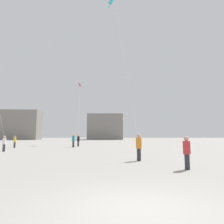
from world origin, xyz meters
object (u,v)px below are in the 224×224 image
Objects in this scene: person_in_black at (78,140)px; kite_crimson_delta at (80,86)px; person_in_white at (4,143)px; person_in_red at (187,151)px; building_centre_hall at (105,127)px; person_in_teal at (73,140)px; person_in_yellow at (15,141)px; building_left_hall at (17,125)px; person_in_orange at (139,146)px.

person_in_black is 0.18× the size of kite_crimson_delta.
person_in_white is (-6.46, -10.11, -0.09)m from person_in_black.
person_in_white is 19.05m from person_in_red.
building_centre_hall is (4.63, 52.48, -5.64)m from kite_crimson_delta.
person_in_teal reaches higher than person_in_red.
person_in_yellow is 0.16× the size of kite_crimson_delta.
building_left_hall is (-23.65, 56.08, 5.05)m from person_in_yellow.
person_in_yellow is at bearing 17.06° from person_in_black.
person_in_red is (14.81, -11.98, -0.00)m from person_in_white.
person_in_orange is at bearing 130.29° from person_in_red.
building_centre_hall is at bearing 106.05° from person_in_red.
person_in_black is 58.12m from building_centre_hall.
kite_crimson_delta is at bearing -56.50° from building_left_hall.
person_in_yellow is 0.09× the size of building_left_hall.
person_in_teal is (-0.35, -2.62, 0.02)m from person_in_black.
person_in_black is 12.00m from person_in_white.
kite_crimson_delta is (-0.25, 7.97, 9.88)m from person_in_teal.
person_in_white is (-12.98, 8.42, -0.08)m from person_in_orange.
person_in_black is 23.61m from person_in_red.
person_in_black is 1.10× the size of person_in_red.
person_in_teal is at bearing 127.03° from person_in_red.
person_in_red is 85.15m from building_left_hall.
person_in_yellow is (-1.85, 6.77, -0.01)m from person_in_white.
person_in_white is at bearing -169.84° from person_in_orange.
building_left_hall reaches higher than person_in_yellow.
building_centre_hall is at bearing -98.85° from person_in_black.
building_centre_hall is at bearing -55.70° from person_in_yellow.
kite_crimson_delta is (-0.60, 5.34, 9.91)m from person_in_black.
person_in_teal is 0.11× the size of building_centre_hall.
building_centre_hall reaches higher than person_in_red.
person_in_teal is (-6.86, 15.91, 0.03)m from person_in_orange.
person_in_red is at bearing -19.53° from person_in_orange.
person_in_yellow is 62.55m from building_centre_hall.
person_in_orange is at bearing -77.03° from person_in_white.
kite_crimson_delta is at bearing 37.17° from person_in_teal.
person_in_orange is 15.47m from person_in_white.
person_in_black is 1.11× the size of person_in_yellow.
building_centre_hall is (4.03, 57.82, 4.27)m from person_in_black.
building_left_hall reaches higher than building_centre_hall.
building_centre_hall is (36.00, 5.08, -0.68)m from building_left_hall.
person_in_yellow is at bearing 177.44° from person_in_orange.
kite_crimson_delta is 52.98m from building_centre_hall.
building_left_hall is (-31.62, 55.36, 4.93)m from person_in_teal.
person_in_white is 68.88m from building_centre_hall.
kite_crimson_delta reaches higher than building_centre_hall.
person_in_black is at bearing 27.78° from person_in_teal.
person_in_red is 30.54m from kite_crimson_delta.
person_in_teal is at bearing 6.73° from person_in_white.
building_centre_hall reaches higher than person_in_white.
person_in_yellow is at bearing -101.41° from building_centre_hall.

